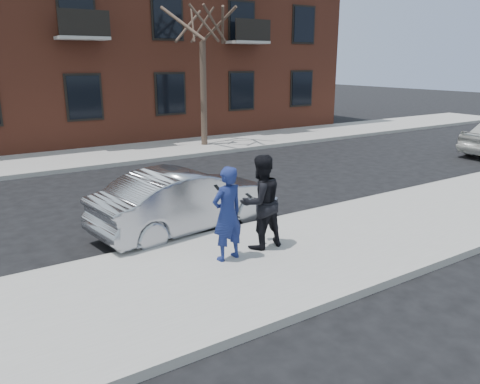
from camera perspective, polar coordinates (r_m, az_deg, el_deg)
ground at (r=9.02m, az=4.46°, el=-7.98°), size 100.00×100.00×0.00m
near_sidewalk at (r=8.81m, az=5.47°, el=-8.06°), size 50.00×3.50×0.15m
near_curb at (r=10.17m, az=-0.85°, el=-4.67°), size 50.00×0.10×0.15m
far_sidewalk at (r=18.82m, az=-16.84°, el=4.18°), size 50.00×3.50×0.15m
far_curb at (r=17.13m, az=-15.10°, el=3.22°), size 50.00×0.10×0.15m
apartment_building at (r=25.65m, az=-18.05°, el=20.66°), size 24.30×10.30×12.30m
street_tree at (r=20.06m, az=-4.68°, el=21.10°), size 3.60×3.60×6.80m
silver_sedan at (r=10.27m, az=-6.49°, el=-0.95°), size 4.37×2.06×1.38m
man_hoodie at (r=8.27m, az=-1.56°, el=-2.67°), size 0.67×0.52×1.72m
man_peacoat at (r=8.81m, az=2.53°, el=-1.22°), size 0.88×0.69×1.81m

